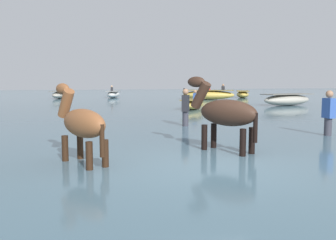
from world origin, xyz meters
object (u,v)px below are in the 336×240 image
(horse_trailing_chestnut, at_px, (82,125))
(boat_far_offshore, at_px, (209,95))
(boat_mid_channel, at_px, (287,100))
(boat_far_inshore, at_px, (113,94))
(boat_distant_west, at_px, (61,95))
(person_onlooker_left, at_px, (185,112))
(boat_distant_east, at_px, (193,104))
(person_spectator_far, at_px, (328,118))
(boat_near_port, at_px, (243,94))
(horse_lead_dark_bay, at_px, (225,115))

(horse_trailing_chestnut, bearing_deg, boat_far_offshore, 64.51)
(boat_far_offshore, distance_m, boat_mid_channel, 7.97)
(boat_far_offshore, height_order, boat_far_inshore, boat_far_offshore)
(boat_distant_west, relative_size, person_onlooker_left, 1.90)
(boat_distant_east, xyz_separation_m, person_spectator_far, (0.79, -9.72, 0.20))
(boat_far_inshore, relative_size, boat_near_port, 0.99)
(boat_far_offshore, height_order, boat_distant_west, boat_far_offshore)
(boat_far_offshore, xyz_separation_m, boat_distant_east, (-4.07, -8.99, -0.11))
(boat_far_offshore, bearing_deg, person_spectator_far, -99.94)
(boat_near_port, bearing_deg, person_spectator_far, -109.00)
(boat_distant_west, relative_size, person_spectator_far, 1.90)
(person_spectator_far, bearing_deg, person_onlooker_left, 137.63)
(boat_near_port, distance_m, person_onlooker_left, 20.67)
(boat_far_inshore, height_order, boat_distant_east, boat_far_inshore)
(boat_far_inshore, xyz_separation_m, person_spectator_far, (3.79, -23.37, 0.17))
(boat_far_offshore, relative_size, boat_mid_channel, 1.19)
(boat_far_inshore, relative_size, boat_mid_channel, 0.84)
(horse_trailing_chestnut, relative_size, boat_near_port, 0.61)
(horse_lead_dark_bay, xyz_separation_m, person_spectator_far, (3.59, 1.41, -0.31))
(boat_mid_channel, bearing_deg, boat_distant_east, -168.00)
(boat_mid_channel, bearing_deg, person_spectator_far, -116.49)
(horse_trailing_chestnut, xyz_separation_m, boat_distant_west, (-1.63, 24.92, -0.37))
(boat_distant_east, height_order, boat_near_port, boat_distant_east)
(boat_mid_channel, relative_size, boat_distant_east, 1.30)
(horse_trailing_chestnut, relative_size, person_onlooker_left, 1.13)
(boat_far_offshore, distance_m, boat_distant_west, 12.24)
(horse_trailing_chestnut, distance_m, boat_far_offshore, 22.81)
(horse_lead_dark_bay, relative_size, boat_distant_west, 0.64)
(boat_distant_east, bearing_deg, horse_lead_dark_bay, -104.12)
(boat_far_inshore, bearing_deg, person_onlooker_left, -88.34)
(boat_near_port, xyz_separation_m, person_spectator_far, (-7.17, -20.81, 0.17))
(horse_lead_dark_bay, bearing_deg, person_spectator_far, 21.38)
(boat_near_port, bearing_deg, boat_far_offshore, -151.71)
(boat_mid_channel, height_order, person_spectator_far, person_spectator_far)
(boat_far_offshore, distance_m, person_onlooker_left, 17.07)
(person_onlooker_left, height_order, person_spectator_far, same)
(boat_distant_east, bearing_deg, person_spectator_far, -85.35)
(boat_mid_channel, xyz_separation_m, boat_near_port, (1.65, 9.74, -0.05))
(boat_mid_channel, height_order, boat_distant_east, boat_distant_east)
(boat_far_offshore, height_order, boat_near_port, boat_far_offshore)
(boat_far_offshore, distance_m, boat_far_inshore, 8.47)
(horse_lead_dark_bay, distance_m, person_onlooker_left, 4.35)
(horse_trailing_chestnut, height_order, boat_far_offshore, horse_trailing_chestnut)
(horse_trailing_chestnut, distance_m, boat_distant_east, 12.95)
(boat_mid_channel, relative_size, person_onlooker_left, 2.17)
(boat_far_offshore, distance_m, person_spectator_far, 19.00)
(horse_trailing_chestnut, relative_size, boat_far_offshore, 0.44)
(horse_trailing_chestnut, xyz_separation_m, person_spectator_far, (6.53, 1.87, -0.22))
(boat_near_port, relative_size, person_spectator_far, 1.86)
(boat_near_port, bearing_deg, person_onlooker_left, -120.09)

